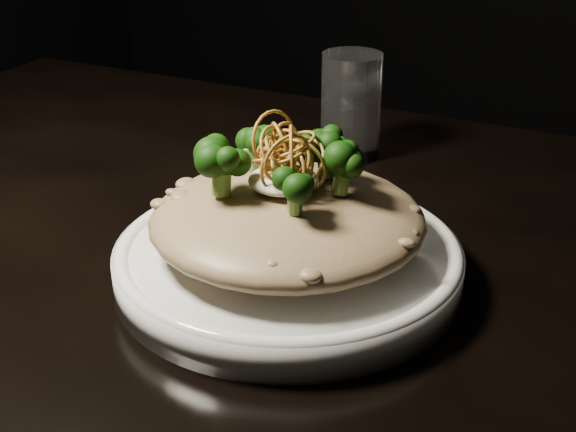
# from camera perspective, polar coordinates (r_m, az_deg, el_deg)

# --- Properties ---
(table) EXTENTS (1.10, 0.80, 0.75)m
(table) POSITION_cam_1_polar(r_m,az_deg,el_deg) (0.74, -4.89, -7.15)
(table) COLOR black
(table) RESTS_ON ground
(plate) EXTENTS (0.27, 0.27, 0.03)m
(plate) POSITION_cam_1_polar(r_m,az_deg,el_deg) (0.63, -0.00, -3.35)
(plate) COLOR white
(plate) RESTS_ON table
(risotto) EXTENTS (0.21, 0.21, 0.05)m
(risotto) POSITION_cam_1_polar(r_m,az_deg,el_deg) (0.61, -0.04, -0.22)
(risotto) COLOR brown
(risotto) RESTS_ON plate
(broccoli) EXTENTS (0.12, 0.12, 0.04)m
(broccoli) POSITION_cam_1_polar(r_m,az_deg,el_deg) (0.60, -0.18, 3.77)
(broccoli) COLOR black
(broccoli) RESTS_ON risotto
(cheese) EXTENTS (0.05, 0.05, 0.02)m
(cheese) POSITION_cam_1_polar(r_m,az_deg,el_deg) (0.61, -0.31, 2.58)
(cheese) COLOR white
(cheese) RESTS_ON risotto
(shallots) EXTENTS (0.05, 0.05, 0.03)m
(shallots) POSITION_cam_1_polar(r_m,az_deg,el_deg) (0.60, -0.33, 4.76)
(shallots) COLOR #92621F
(shallots) RESTS_ON cheese
(drinking_glass) EXTENTS (0.08, 0.08, 0.11)m
(drinking_glass) POSITION_cam_1_polar(r_m,az_deg,el_deg) (0.86, 4.49, 7.82)
(drinking_glass) COLOR white
(drinking_glass) RESTS_ON table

